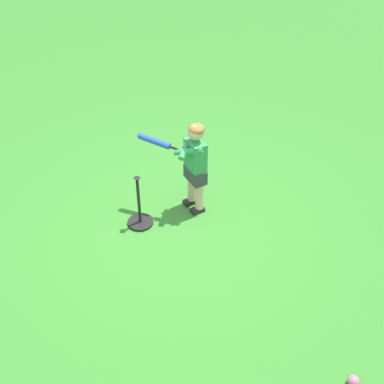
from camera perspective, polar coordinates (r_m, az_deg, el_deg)
ground_plane at (r=5.71m, az=-1.26°, el=-3.90°), size 40.00×40.00×0.00m
child_batter at (r=5.58m, az=0.09°, el=3.51°), size 0.77×0.34×1.08m
play_ball_behind_batter at (r=4.64m, az=17.09°, el=-18.97°), size 0.09×0.09×0.09m
batting_tee at (r=5.72m, az=-5.66°, el=-2.62°), size 0.28×0.28×0.62m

